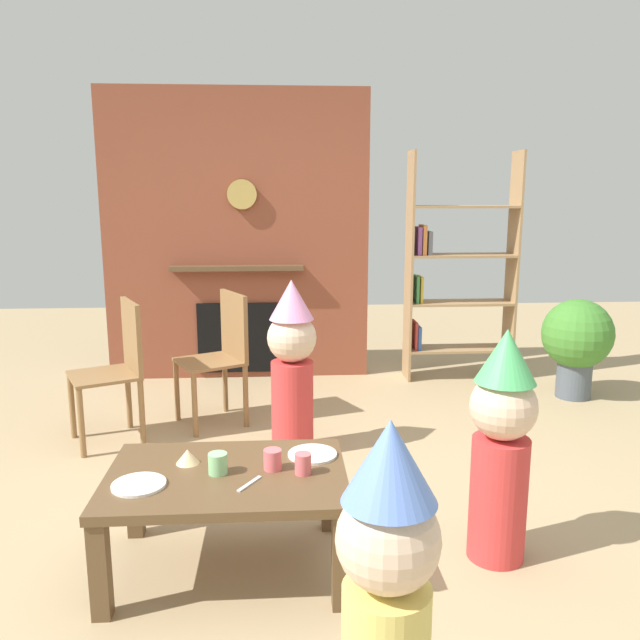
{
  "coord_description": "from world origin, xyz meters",
  "views": [
    {
      "loc": [
        -0.06,
        -2.83,
        1.57
      ],
      "look_at": [
        0.15,
        0.4,
        0.92
      ],
      "focal_mm": 35.87,
      "sensor_mm": 36.0,
      "label": 1
    }
  ],
  "objects_px": {
    "birthday_cake_slice": "(188,456)",
    "child_with_cone_hat": "(387,590)",
    "paper_cup_near_right": "(218,464)",
    "child_in_pink": "(501,440)",
    "paper_plate_rear": "(139,485)",
    "paper_cup_near_left": "(303,464)",
    "bookshelf": "(454,274)",
    "potted_plant_tall": "(577,339)",
    "dining_chair_middle": "(222,350)",
    "paper_plate_front": "(312,454)",
    "dining_chair_left": "(118,363)",
    "paper_cup_center": "(273,460)",
    "child_by_the_chairs": "(292,363)",
    "coffee_table": "(227,488)"
  },
  "relations": [
    {
      "from": "paper_cup_center",
      "to": "paper_plate_rear",
      "type": "bearing_deg",
      "value": -166.91
    },
    {
      "from": "paper_cup_near_right",
      "to": "child_in_pink",
      "type": "xyz_separation_m",
      "value": [
        1.19,
        0.02,
        0.06
      ]
    },
    {
      "from": "dining_chair_left",
      "to": "dining_chair_middle",
      "type": "distance_m",
      "value": 0.69
    },
    {
      "from": "paper_cup_near_left",
      "to": "child_by_the_chairs",
      "type": "height_order",
      "value": "child_by_the_chairs"
    },
    {
      "from": "bookshelf",
      "to": "paper_cup_near_right",
      "type": "height_order",
      "value": "bookshelf"
    },
    {
      "from": "paper_plate_rear",
      "to": "dining_chair_left",
      "type": "distance_m",
      "value": 1.66
    },
    {
      "from": "paper_plate_rear",
      "to": "potted_plant_tall",
      "type": "distance_m",
      "value": 3.62
    },
    {
      "from": "paper_cup_near_left",
      "to": "paper_plate_front",
      "type": "bearing_deg",
      "value": 75.19
    },
    {
      "from": "birthday_cake_slice",
      "to": "child_with_cone_hat",
      "type": "bearing_deg",
      "value": -57.94
    },
    {
      "from": "dining_chair_left",
      "to": "dining_chair_middle",
      "type": "relative_size",
      "value": 1.0
    },
    {
      "from": "child_with_cone_hat",
      "to": "paper_plate_rear",
      "type": "bearing_deg",
      "value": 16.53
    },
    {
      "from": "paper_cup_near_left",
      "to": "paper_cup_center",
      "type": "distance_m",
      "value": 0.14
    },
    {
      "from": "coffee_table",
      "to": "potted_plant_tall",
      "type": "bearing_deg",
      "value": 40.64
    },
    {
      "from": "paper_plate_front",
      "to": "paper_plate_rear",
      "type": "bearing_deg",
      "value": -160.12
    },
    {
      "from": "dining_chair_middle",
      "to": "paper_cup_near_right",
      "type": "bearing_deg",
      "value": 67.22
    },
    {
      "from": "child_in_pink",
      "to": "child_by_the_chairs",
      "type": "relative_size",
      "value": 0.96
    },
    {
      "from": "bookshelf",
      "to": "paper_cup_center",
      "type": "bearing_deg",
      "value": -118.74
    },
    {
      "from": "paper_plate_front",
      "to": "paper_plate_rear",
      "type": "xyz_separation_m",
      "value": [
        -0.7,
        -0.25,
        0.0
      ]
    },
    {
      "from": "bookshelf",
      "to": "dining_chair_left",
      "type": "bearing_deg",
      "value": -153.18
    },
    {
      "from": "birthday_cake_slice",
      "to": "potted_plant_tall",
      "type": "xyz_separation_m",
      "value": [
        2.67,
        2.04,
        -0.0
      ]
    },
    {
      "from": "paper_cup_near_left",
      "to": "birthday_cake_slice",
      "type": "height_order",
      "value": "paper_cup_near_left"
    },
    {
      "from": "paper_plate_rear",
      "to": "birthday_cake_slice",
      "type": "relative_size",
      "value": 2.13
    },
    {
      "from": "coffee_table",
      "to": "paper_cup_near_right",
      "type": "bearing_deg",
      "value": -170.91
    },
    {
      "from": "dining_chair_middle",
      "to": "coffee_table",
      "type": "bearing_deg",
      "value": 68.29
    },
    {
      "from": "birthday_cake_slice",
      "to": "child_by_the_chairs",
      "type": "xyz_separation_m",
      "value": [
        0.47,
        1.12,
        0.1
      ]
    },
    {
      "from": "paper_cup_near_left",
      "to": "dining_chair_middle",
      "type": "bearing_deg",
      "value": 104.9
    },
    {
      "from": "paper_plate_rear",
      "to": "potted_plant_tall",
      "type": "height_order",
      "value": "potted_plant_tall"
    },
    {
      "from": "paper_plate_front",
      "to": "potted_plant_tall",
      "type": "distance_m",
      "value": 2.92
    },
    {
      "from": "child_in_pink",
      "to": "paper_plate_rear",
      "type": "bearing_deg",
      "value": 3.74
    },
    {
      "from": "paper_cup_near_right",
      "to": "child_by_the_chairs",
      "type": "bearing_deg",
      "value": 74.94
    },
    {
      "from": "birthday_cake_slice",
      "to": "dining_chair_middle",
      "type": "xyz_separation_m",
      "value": [
        0.0,
        1.68,
        0.05
      ]
    },
    {
      "from": "paper_cup_center",
      "to": "birthday_cake_slice",
      "type": "relative_size",
      "value": 0.86
    },
    {
      "from": "dining_chair_left",
      "to": "bookshelf",
      "type": "bearing_deg",
      "value": -178.73
    },
    {
      "from": "child_in_pink",
      "to": "dining_chair_middle",
      "type": "distance_m",
      "value": 2.22
    },
    {
      "from": "paper_cup_near_left",
      "to": "child_in_pink",
      "type": "xyz_separation_m",
      "value": [
        0.84,
        0.04,
        0.06
      ]
    },
    {
      "from": "bookshelf",
      "to": "potted_plant_tall",
      "type": "relative_size",
      "value": 2.46
    },
    {
      "from": "child_with_cone_hat",
      "to": "child_in_pink",
      "type": "distance_m",
      "value": 1.18
    },
    {
      "from": "coffee_table",
      "to": "child_by_the_chairs",
      "type": "height_order",
      "value": "child_by_the_chairs"
    },
    {
      "from": "paper_cup_near_right",
      "to": "child_with_cone_hat",
      "type": "distance_m",
      "value": 1.11
    },
    {
      "from": "coffee_table",
      "to": "dining_chair_middle",
      "type": "distance_m",
      "value": 1.8
    },
    {
      "from": "paper_cup_near_left",
      "to": "dining_chair_middle",
      "type": "height_order",
      "value": "dining_chair_middle"
    },
    {
      "from": "dining_chair_left",
      "to": "paper_plate_rear",
      "type": "bearing_deg",
      "value": 80.49
    },
    {
      "from": "birthday_cake_slice",
      "to": "dining_chair_middle",
      "type": "relative_size",
      "value": 0.11
    },
    {
      "from": "paper_plate_front",
      "to": "birthday_cake_slice",
      "type": "height_order",
      "value": "birthday_cake_slice"
    },
    {
      "from": "paper_cup_near_right",
      "to": "dining_chair_middle",
      "type": "distance_m",
      "value": 1.8
    },
    {
      "from": "dining_chair_left",
      "to": "dining_chair_middle",
      "type": "height_order",
      "value": "same"
    },
    {
      "from": "dining_chair_left",
      "to": "potted_plant_tall",
      "type": "xyz_separation_m",
      "value": [
        3.3,
        0.65,
        -0.05
      ]
    },
    {
      "from": "bookshelf",
      "to": "paper_cup_center",
      "type": "height_order",
      "value": "bookshelf"
    },
    {
      "from": "dining_chair_middle",
      "to": "bookshelf",
      "type": "bearing_deg",
      "value": -179.69
    },
    {
      "from": "child_in_pink",
      "to": "dining_chair_middle",
      "type": "xyz_separation_m",
      "value": [
        -1.33,
        1.78,
        -0.03
      ]
    }
  ]
}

